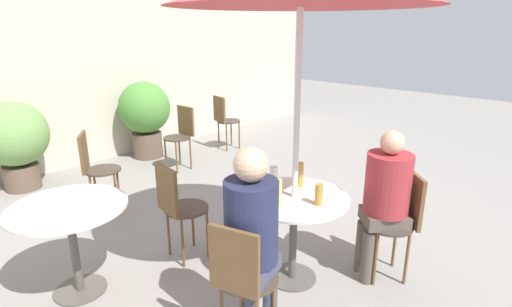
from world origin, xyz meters
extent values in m
plane|color=gray|center=(0.00, 0.00, 0.00)|extent=(20.00, 20.00, 0.00)
cube|color=beige|center=(0.00, 3.95, 1.50)|extent=(10.00, 0.06, 3.00)
cylinder|color=#514C47|center=(0.00, 0.00, 0.01)|extent=(0.39, 0.39, 0.01)
cylinder|color=#514C47|center=(0.00, 0.00, 0.35)|extent=(0.06, 0.06, 0.67)
cylinder|color=silver|center=(0.00, 0.00, 0.70)|extent=(0.82, 0.82, 0.02)
cylinder|color=#514C47|center=(-1.23, 1.07, 0.01)|extent=(0.39, 0.39, 0.01)
cylinder|color=#514C47|center=(-1.23, 1.07, 0.35)|extent=(0.06, 0.06, 0.67)
cylinder|color=silver|center=(-1.23, 1.07, 0.70)|extent=(0.83, 0.83, 0.02)
cylinder|color=#42382D|center=(-0.71, -0.21, 0.45)|extent=(0.37, 0.37, 0.02)
cylinder|color=brown|center=(-0.62, -0.06, 0.22)|extent=(0.02, 0.02, 0.44)
cylinder|color=brown|center=(-0.56, -0.29, 0.22)|extent=(0.02, 0.02, 0.44)
cube|color=brown|center=(-0.87, -0.25, 0.67)|extent=(0.12, 0.31, 0.40)
cylinder|color=#42382D|center=(0.53, -0.51, 0.45)|extent=(0.37, 0.37, 0.02)
cylinder|color=brown|center=(0.54, -0.69, 0.22)|extent=(0.02, 0.02, 0.44)
cylinder|color=brown|center=(0.71, -0.51, 0.22)|extent=(0.02, 0.02, 0.44)
cylinder|color=brown|center=(0.36, -0.52, 0.22)|extent=(0.02, 0.02, 0.44)
cylinder|color=brown|center=(0.53, -0.34, 0.22)|extent=(0.02, 0.02, 0.44)
cube|color=brown|center=(0.66, -0.63, 0.67)|extent=(0.24, 0.25, 0.40)
cylinder|color=#42382D|center=(2.09, 2.97, 0.45)|extent=(0.37, 0.37, 0.02)
cylinder|color=brown|center=(1.99, 3.11, 0.22)|extent=(0.02, 0.02, 0.44)
cylinder|color=brown|center=(1.94, 2.87, 0.22)|extent=(0.02, 0.02, 0.44)
cylinder|color=brown|center=(2.23, 3.06, 0.22)|extent=(0.02, 0.02, 0.44)
cylinder|color=brown|center=(2.18, 2.82, 0.22)|extent=(0.02, 0.02, 0.44)
cube|color=brown|center=(1.92, 3.00, 0.67)|extent=(0.09, 0.32, 0.40)
cylinder|color=#42382D|center=(-0.36, 0.86, 0.45)|extent=(0.37, 0.37, 0.02)
cylinder|color=brown|center=(-0.47, 0.99, 0.22)|extent=(0.02, 0.02, 0.44)
cylinder|color=brown|center=(-0.50, 0.75, 0.22)|extent=(0.02, 0.02, 0.44)
cylinder|color=brown|center=(-0.23, 0.96, 0.22)|extent=(0.02, 0.02, 0.44)
cylinder|color=brown|center=(-0.26, 0.72, 0.22)|extent=(0.02, 0.02, 0.44)
cube|color=brown|center=(-0.53, 0.88, 0.67)|extent=(0.07, 0.32, 0.40)
cylinder|color=#42382D|center=(0.91, 2.74, 0.45)|extent=(0.37, 0.37, 0.02)
cylinder|color=brown|center=(1.03, 2.62, 0.22)|extent=(0.02, 0.02, 0.44)
cylinder|color=brown|center=(1.02, 2.87, 0.22)|extent=(0.02, 0.02, 0.44)
cylinder|color=brown|center=(0.79, 2.61, 0.22)|extent=(0.02, 0.02, 0.44)
cylinder|color=brown|center=(0.78, 2.86, 0.22)|extent=(0.02, 0.02, 0.44)
cube|color=brown|center=(1.08, 2.75, 0.67)|extent=(0.04, 0.32, 0.40)
cylinder|color=#42382D|center=(-0.40, 2.26, 0.45)|extent=(0.37, 0.37, 0.02)
cylinder|color=brown|center=(-0.44, 2.43, 0.22)|extent=(0.02, 0.02, 0.44)
cylinder|color=brown|center=(-0.57, 2.23, 0.22)|extent=(0.02, 0.02, 0.44)
cylinder|color=brown|center=(-0.23, 2.30, 0.22)|extent=(0.02, 0.02, 0.44)
cylinder|color=brown|center=(-0.37, 2.09, 0.22)|extent=(0.02, 0.02, 0.44)
cube|color=brown|center=(-0.54, 2.36, 0.67)|extent=(0.20, 0.28, 0.40)
cylinder|color=#42475B|center=(-0.53, -0.23, 0.22)|extent=(0.10, 0.10, 0.44)
cylinder|color=#42475B|center=(-0.57, -0.09, 0.22)|extent=(0.10, 0.10, 0.44)
cube|color=#42475B|center=(-0.67, -0.19, 0.51)|extent=(0.37, 0.35, 0.10)
cylinder|color=#232847|center=(-0.67, -0.19, 0.82)|extent=(0.33, 0.33, 0.51)
sphere|color=#DBAD89|center=(-0.67, -0.19, 1.18)|extent=(0.20, 0.20, 0.20)
cylinder|color=brown|center=(0.47, -0.34, 0.22)|extent=(0.10, 0.10, 0.44)
cylinder|color=brown|center=(0.36, -0.45, 0.22)|extent=(0.10, 0.10, 0.44)
cube|color=brown|center=(0.51, -0.49, 0.51)|extent=(0.43, 0.43, 0.10)
cylinder|color=#9E2D33|center=(0.51, -0.49, 0.80)|extent=(0.34, 0.34, 0.46)
sphere|color=#DBAD89|center=(0.51, -0.49, 1.12)|extent=(0.18, 0.18, 0.18)
cylinder|color=#DBC65B|center=(-0.20, -0.01, 0.81)|extent=(0.06, 0.06, 0.20)
cylinder|color=#B28433|center=(0.01, -0.21, 0.78)|extent=(0.06, 0.06, 0.16)
cylinder|color=#B28433|center=(0.19, 0.10, 0.80)|extent=(0.06, 0.06, 0.20)
cylinder|color=silver|center=(0.00, 0.21, 0.80)|extent=(0.06, 0.06, 0.19)
cylinder|color=brown|center=(-0.83, 3.57, 0.15)|extent=(0.41, 0.41, 0.31)
ellipsoid|color=#709E51|center=(-0.83, 3.57, 0.69)|extent=(0.77, 0.77, 0.77)
cylinder|color=brown|center=(0.93, 3.55, 0.19)|extent=(0.44, 0.44, 0.38)
ellipsoid|color=#4C8938|center=(0.93, 3.55, 0.76)|extent=(0.75, 0.75, 0.77)
cylinder|color=silver|center=(0.00, 0.00, 1.16)|extent=(0.04, 0.04, 2.32)
camera|label=1|loc=(-2.19, -1.67, 1.92)|focal=28.00mm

